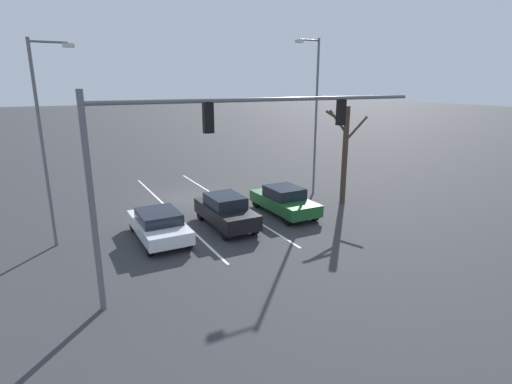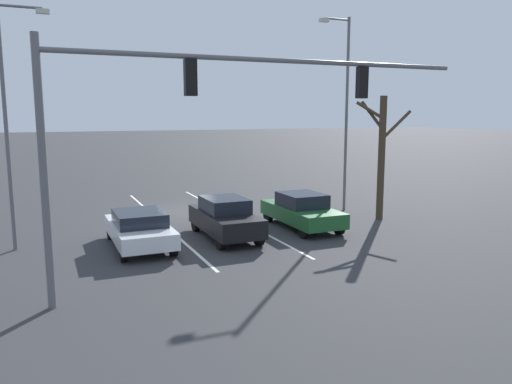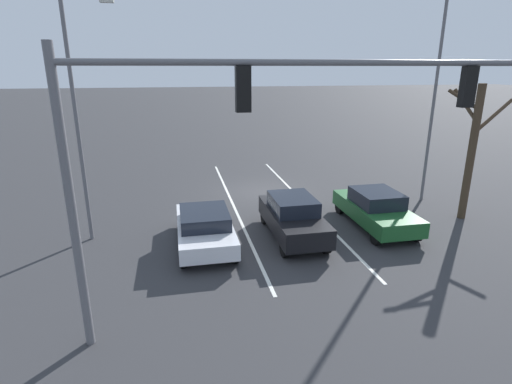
{
  "view_description": "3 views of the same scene",
  "coord_description": "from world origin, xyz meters",
  "views": [
    {
      "loc": [
        7.5,
        23.0,
        6.85
      ],
      "look_at": [
        -1.34,
        6.52,
        1.75
      ],
      "focal_mm": 28.0,
      "sensor_mm": 36.0,
      "label": 1
    },
    {
      "loc": [
        6.5,
        23.9,
        4.84
      ],
      "look_at": [
        -1.39,
        5.68,
        1.71
      ],
      "focal_mm": 35.0,
      "sensor_mm": 36.0,
      "label": 2
    },
    {
      "loc": [
        4.23,
        19.46,
        6.21
      ],
      "look_at": [
        1.18,
        4.63,
        1.48
      ],
      "focal_mm": 28.0,
      "sensor_mm": 36.0,
      "label": 3
    }
  ],
  "objects": [
    {
      "name": "car_darkgreen_leftlane_front",
      "position": [
        -3.59,
        5.53,
        0.75
      ],
      "size": [
        1.85,
        4.5,
        1.49
      ],
      "color": "#1E5928",
      "rests_on": "ground_plane"
    },
    {
      "name": "street_lamp_left_shoulder",
      "position": [
        -7.34,
        2.84,
        5.3
      ],
      "size": [
        1.68,
        0.24,
        9.41
      ],
      "color": "slate",
      "rests_on": "ground_plane"
    },
    {
      "name": "ground_plane",
      "position": [
        0.0,
        0.0,
        0.0
      ],
      "size": [
        240.0,
        240.0,
        0.0
      ],
      "primitive_type": "plane",
      "color": "#333335"
    },
    {
      "name": "lane_stripe_left_divider",
      "position": [
        -1.7,
        1.95,
        0.01
      ],
      "size": [
        0.12,
        15.9,
        0.01
      ],
      "primitive_type": "cube",
      "color": "silver",
      "rests_on": "ground_plane"
    },
    {
      "name": "street_lamp_right_shoulder",
      "position": [
        7.37,
        4.55,
        4.87
      ],
      "size": [
        1.69,
        0.24,
        8.56
      ],
      "color": "slate",
      "rests_on": "ground_plane"
    },
    {
      "name": "bare_tree_near",
      "position": [
        -7.75,
        5.37,
        3.1
      ],
      "size": [
        2.8,
        1.0,
        5.63
      ],
      "color": "#423323",
      "rests_on": "ground_plane"
    },
    {
      "name": "car_white_rightlane_front",
      "position": [
        3.36,
        5.96,
        0.71
      ],
      "size": [
        1.93,
        4.4,
        1.35
      ],
      "color": "silver",
      "rests_on": "ground_plane"
    },
    {
      "name": "traffic_signal_gantry",
      "position": [
        2.59,
        10.89,
        5.03
      ],
      "size": [
        12.54,
        0.37,
        6.71
      ],
      "color": "slate",
      "rests_on": "ground_plane"
    },
    {
      "name": "car_black_midlane_front",
      "position": [
        0.02,
        5.89,
        0.82
      ],
      "size": [
        1.75,
        4.29,
        1.59
      ],
      "color": "black",
      "rests_on": "ground_plane"
    },
    {
      "name": "lane_stripe_center_divider",
      "position": [
        1.7,
        1.95,
        0.01
      ],
      "size": [
        0.12,
        15.9,
        0.01
      ],
      "primitive_type": "cube",
      "color": "silver",
      "rests_on": "ground_plane"
    }
  ]
}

